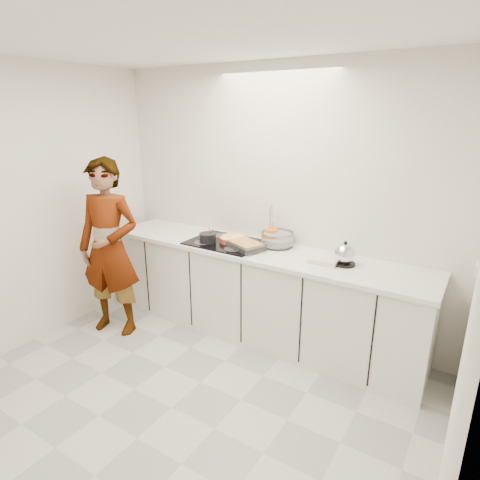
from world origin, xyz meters
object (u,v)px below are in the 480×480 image
Objects in this scene: hob at (226,242)px; kettle at (345,255)px; mixing_bowl at (277,240)px; cook at (109,248)px; baking_dish at (246,245)px; tart_dish at (234,239)px; utensil_crock at (271,237)px; saucepan at (208,238)px.

hob is 2.98× the size of kettle.
mixing_bowl is 1.64m from cook.
baking_dish is 0.32m from mixing_bowl.
kettle is at bearing 2.41° from hob.
hob is 0.51m from mixing_bowl.
tart_dish is at bearing 19.93° from cook.
hob is 1.14m from cook.
hob is at bearing -151.52° from utensil_crock.
tart_dish is at bearing 150.61° from baking_dish.
kettle is at bearing 6.69° from saucepan.
utensil_crock is 0.09× the size of cook.
tart_dish is at bearing -154.28° from utensil_crock.
saucepan is 0.96m from cook.
baking_dish is 2.57× the size of utensil_crock.
utensil_crock is at bearing 25.72° from tart_dish.
tart_dish is 0.37m from utensil_crock.
tart_dish is 0.25m from baking_dish.
kettle reaches higher than mixing_bowl.
utensil_crock is at bearing 161.80° from mixing_bowl.
utensil_crock is (0.39, 0.21, 0.07)m from hob.
utensil_crock reaches higher than baking_dish.
kettle is 1.59× the size of utensil_crock.
kettle is (1.32, 0.16, 0.03)m from saucepan.
kettle is (0.90, 0.12, 0.04)m from baking_dish.
mixing_bowl is at bearing 15.14° from cook.
mixing_bowl is 0.09m from utensil_crock.
baking_dish is (0.22, -0.12, 0.01)m from tart_dish.
tart_dish is 0.19× the size of cook.
baking_dish is at bearing -29.39° from tart_dish.
baking_dish is at bearing -172.51° from kettle.
cook is at bearing -146.17° from utensil_crock.
tart_dish is 1.85× the size of saucepan.
mixing_bowl is at bearing -18.20° from utensil_crock.
mixing_bowl is (0.47, 0.19, 0.06)m from hob.
tart_dish is 1.22m from cook.
cook is (-1.20, -0.60, -0.08)m from baking_dish.
tart_dish is 0.43m from mixing_bowl.
cook is at bearing -144.07° from hob.
utensil_crock is at bearing 28.48° from hob.
cook reaches higher than hob.
saucepan is at bearing -173.31° from kettle.
utensil_crock is 1.58m from cook.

